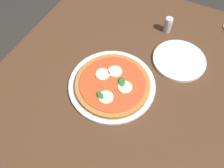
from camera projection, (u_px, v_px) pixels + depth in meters
The scene contains 6 objects.
ground_plane at pixel (121, 138), 1.62m from camera, with size 6.00×6.00×0.00m, color #2D2B28.
dining_table at pixel (126, 89), 1.07m from camera, with size 1.24×1.09×0.75m.
serving_tray at pixel (112, 85), 0.96m from camera, with size 0.36×0.36×0.01m, color silver.
pizza at pixel (113, 84), 0.94m from camera, with size 0.31×0.31×0.03m.
plate_white at pixel (179, 60), 1.03m from camera, with size 0.24×0.24×0.01m, color white.
pepper_shaker at pixel (168, 25), 1.11m from camera, with size 0.04×0.04×0.08m.
Camera 1 is at (-0.53, -0.20, 1.56)m, focal length 36.84 mm.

